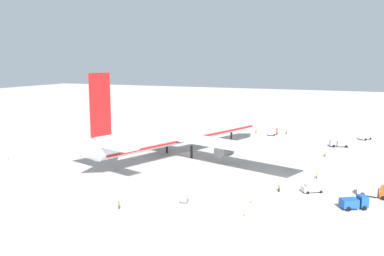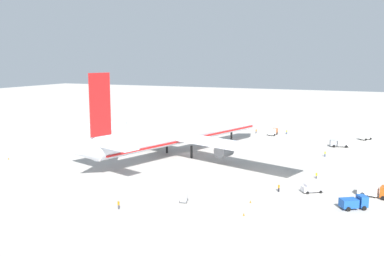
# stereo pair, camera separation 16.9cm
# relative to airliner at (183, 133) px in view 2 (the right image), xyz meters

# --- Properties ---
(ground_plane) EXTENTS (600.00, 600.00, 0.00)m
(ground_plane) POSITION_rel_airliner_xyz_m (1.43, -0.46, -6.67)
(ground_plane) COLOR #ADA8A0
(airliner) EXTENTS (76.58, 80.78, 25.60)m
(airliner) POSITION_rel_airliner_xyz_m (0.00, 0.00, 0.00)
(airliner) COLOR silver
(airliner) RESTS_ON ground
(service_truck_0) EXTENTS (3.59, 6.45, 2.25)m
(service_truck_0) POSITION_rel_airliner_xyz_m (30.86, -43.26, -5.41)
(service_truck_0) COLOR #999EA5
(service_truck_0) RESTS_ON ground
(service_truck_1) EXTENTS (4.63, 5.53, 2.62)m
(service_truck_1) POSITION_rel_airliner_xyz_m (-30.00, -50.39, -5.33)
(service_truck_1) COLOR #194CA5
(service_truck_1) RESTS_ON ground
(service_truck_2) EXTENTS (5.07, 4.26, 2.42)m
(service_truck_2) POSITION_rel_airliner_xyz_m (48.24, -51.03, -5.30)
(service_truck_2) COLOR white
(service_truck_2) RESTS_ON ground
(service_truck_3) EXTENTS (3.55, 6.69, 2.67)m
(service_truck_3) POSITION_rel_airliner_xyz_m (-20.69, -54.02, -5.24)
(service_truck_3) COLOR #BF4C14
(service_truck_3) RESTS_ON ground
(service_truck_4) EXTENTS (5.83, 2.64, 2.46)m
(service_truck_4) POSITION_rel_airliner_xyz_m (44.20, -17.94, -5.28)
(service_truck_4) COLOR #BF4C14
(service_truck_4) RESTS_ON ground
(service_van) EXTENTS (4.16, 4.90, 1.97)m
(service_van) POSITION_rel_airliner_xyz_m (-22.64, -41.50, -5.63)
(service_van) COLOR silver
(service_van) RESTS_ON ground
(baggage_cart_0) EXTENTS (2.93, 2.04, 1.49)m
(baggage_cart_0) POSITION_rel_airliner_xyz_m (-39.41, -18.25, -5.86)
(baggage_cart_0) COLOR gray
(baggage_cart_0) RESTS_ON ground
(baggage_cart_1) EXTENTS (3.48, 2.54, 1.45)m
(baggage_cart_1) POSITION_rel_airliner_xyz_m (42.34, 48.04, -5.87)
(baggage_cart_1) COLOR #595B60
(baggage_cart_1) RESTS_ON ground
(baggage_cart_2) EXTENTS (2.10, 3.64, 0.40)m
(baggage_cart_2) POSITION_rel_airliner_xyz_m (49.09, 15.17, -6.40)
(baggage_cart_2) COLOR gray
(baggage_cart_2) RESTS_ON ground
(ground_worker_0) EXTENTS (0.56, 0.56, 1.60)m
(ground_worker_0) POSITION_rel_airliner_xyz_m (-11.13, -41.01, -5.86)
(ground_worker_0) COLOR #3F3F47
(ground_worker_0) RESTS_ON ground
(ground_worker_1) EXTENTS (0.42, 0.42, 1.75)m
(ground_worker_1) POSITION_rel_airliner_xyz_m (-48.33, -8.38, -5.77)
(ground_worker_1) COLOR #3F3F47
(ground_worker_1) RESTS_ON ground
(ground_worker_2) EXTENTS (0.52, 0.52, 1.71)m
(ground_worker_2) POSITION_rel_airliner_xyz_m (45.53, -10.94, -5.80)
(ground_worker_2) COLOR #3F3F47
(ground_worker_2) RESTS_ON ground
(ground_worker_3) EXTENTS (0.57, 0.57, 1.71)m
(ground_worker_3) POSITION_rel_airliner_xyz_m (48.50, -22.37, -5.80)
(ground_worker_3) COLOR navy
(ground_worker_3) RESTS_ON ground
(ground_worker_4) EXTENTS (0.46, 0.46, 1.76)m
(ground_worker_4) POSITION_rel_airliner_xyz_m (14.16, -40.36, -5.77)
(ground_worker_4) COLOR navy
(ground_worker_4) RESTS_ON ground
(ground_worker_5) EXTENTS (0.53, 0.53, 1.77)m
(ground_worker_5) POSITION_rel_airliner_xyz_m (-25.10, -34.72, -5.76)
(ground_worker_5) COLOR black
(ground_worker_5) RESTS_ON ground
(traffic_cone_0) EXTENTS (0.36, 0.36, 0.55)m
(traffic_cone_0) POSITION_rel_airliner_xyz_m (44.12, 32.33, -6.39)
(traffic_cone_0) COLOR orange
(traffic_cone_0) RESTS_ON ground
(traffic_cone_1) EXTENTS (0.36, 0.36, 0.55)m
(traffic_cone_1) POSITION_rel_airliner_xyz_m (-34.60, -30.96, -6.39)
(traffic_cone_1) COLOR orange
(traffic_cone_1) RESTS_ON ground
(traffic_cone_2) EXTENTS (0.36, 0.36, 0.55)m
(traffic_cone_2) POSITION_rel_airliner_xyz_m (-26.22, 44.07, -6.39)
(traffic_cone_2) COLOR orange
(traffic_cone_2) RESTS_ON ground
(traffic_cone_3) EXTENTS (0.36, 0.36, 0.55)m
(traffic_cone_3) POSITION_rel_airliner_xyz_m (35.46, 35.73, -6.39)
(traffic_cone_3) COLOR orange
(traffic_cone_3) RESTS_ON ground
(traffic_cone_4) EXTENTS (0.36, 0.36, 0.55)m
(traffic_cone_4) POSITION_rel_airliner_xyz_m (-42.08, -31.77, -6.39)
(traffic_cone_4) COLOR orange
(traffic_cone_4) RESTS_ON ground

